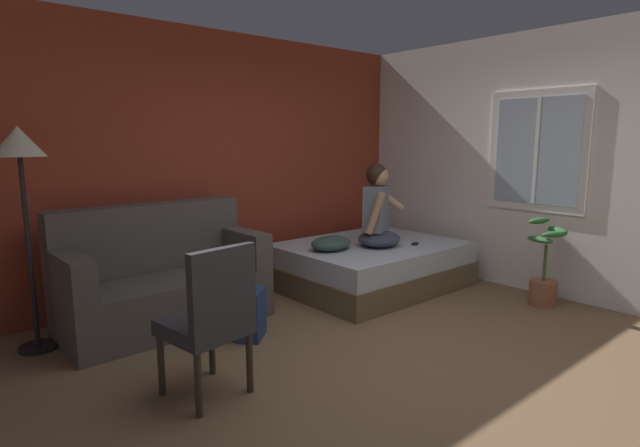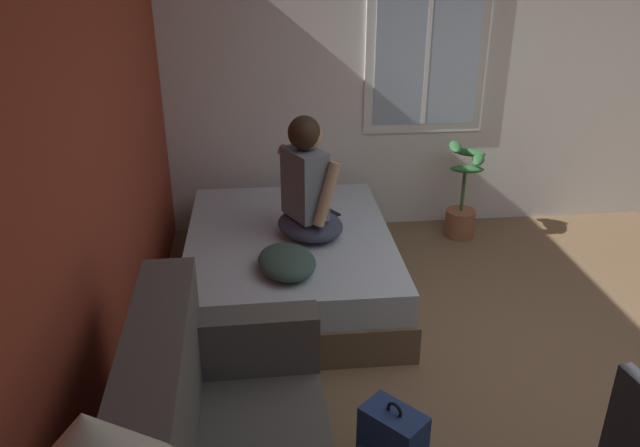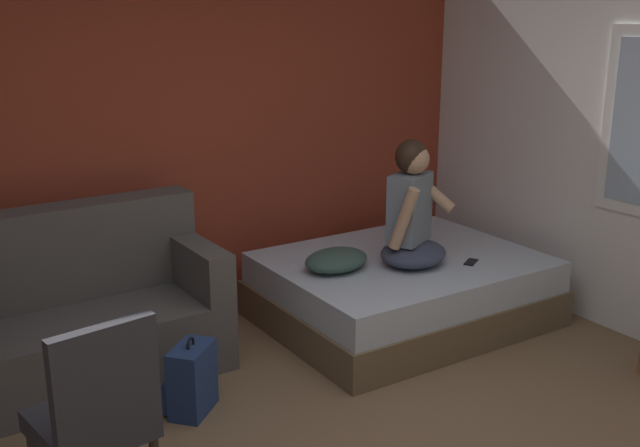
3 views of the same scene
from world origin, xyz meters
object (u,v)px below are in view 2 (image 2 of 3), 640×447
person_seated (308,189)px  throw_pillow (287,262)px  cell_phone (332,213)px  potted_plant (462,204)px  bed (290,263)px

person_seated → throw_pillow: size_ratio=1.82×
cell_phone → potted_plant: size_ratio=0.17×
throw_pillow → potted_plant: (1.37, -1.59, -0.25)m
bed → throw_pillow: (-0.55, 0.04, 0.31)m
person_seated → throw_pillow: bearing=160.9°
person_seated → potted_plant: size_ratio=1.03×
cell_phone → throw_pillow: bearing=-144.8°
bed → cell_phone: bearing=-46.8°
cell_phone → potted_plant: bearing=-8.8°
cell_phone → potted_plant: (0.49, -1.20, -0.18)m
person_seated → cell_phone: (0.37, -0.21, -0.35)m
bed → throw_pillow: bearing=175.7°
person_seated → throw_pillow: (-0.51, 0.18, -0.29)m
bed → throw_pillow: 0.64m
cell_phone → person_seated: bearing=-150.9°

